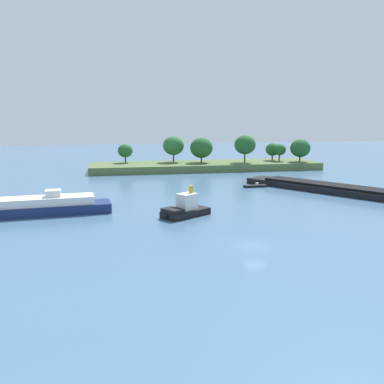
{
  "coord_description": "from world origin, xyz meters",
  "views": [
    {
      "loc": [
        -16.97,
        -46.87,
        15.85
      ],
      "look_at": [
        -1.83,
        31.72,
        1.2
      ],
      "focal_mm": 38.63,
      "sensor_mm": 36.0,
      "label": 1
    }
  ],
  "objects_px": {
    "fishing_skiff": "(255,186)",
    "small_motorboat": "(65,197)",
    "tugboat": "(185,209)",
    "white_riverboat": "(34,207)",
    "cargo_barge": "(341,189)"
  },
  "relations": [
    {
      "from": "white_riverboat",
      "to": "small_motorboat",
      "type": "height_order",
      "value": "white_riverboat"
    },
    {
      "from": "white_riverboat",
      "to": "tugboat",
      "type": "bearing_deg",
      "value": -12.96
    },
    {
      "from": "fishing_skiff",
      "to": "small_motorboat",
      "type": "xyz_separation_m",
      "value": [
        -41.29,
        -5.03,
        -0.03
      ]
    },
    {
      "from": "cargo_barge",
      "to": "tugboat",
      "type": "height_order",
      "value": "cargo_barge"
    },
    {
      "from": "white_riverboat",
      "to": "tugboat",
      "type": "relative_size",
      "value": 2.86
    },
    {
      "from": "fishing_skiff",
      "to": "white_riverboat",
      "type": "distance_m",
      "value": 48.42
    },
    {
      "from": "cargo_barge",
      "to": "small_motorboat",
      "type": "distance_m",
      "value": 56.46
    },
    {
      "from": "fishing_skiff",
      "to": "tugboat",
      "type": "xyz_separation_m",
      "value": [
        -20.51,
        -24.38,
        0.95
      ]
    },
    {
      "from": "cargo_barge",
      "to": "white_riverboat",
      "type": "xyz_separation_m",
      "value": [
        -59.43,
        -7.69,
        0.41
      ]
    },
    {
      "from": "tugboat",
      "to": "small_motorboat",
      "type": "xyz_separation_m",
      "value": [
        -20.78,
        19.35,
        -0.98
      ]
    },
    {
      "from": "cargo_barge",
      "to": "fishing_skiff",
      "type": "bearing_deg",
      "value": 143.09
    },
    {
      "from": "fishing_skiff",
      "to": "small_motorboat",
      "type": "distance_m",
      "value": 41.6
    },
    {
      "from": "white_riverboat",
      "to": "small_motorboat",
      "type": "relative_size",
      "value": 4.9
    },
    {
      "from": "fishing_skiff",
      "to": "cargo_barge",
      "type": "bearing_deg",
      "value": -36.91
    },
    {
      "from": "small_motorboat",
      "to": "cargo_barge",
      "type": "bearing_deg",
      "value": -6.22
    }
  ]
}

